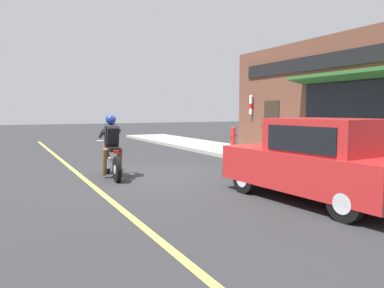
{
  "coord_description": "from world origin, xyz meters",
  "views": [
    {
      "loc": [
        -3.61,
        -9.17,
        1.72
      ],
      "look_at": [
        0.27,
        -1.57,
        0.95
      ],
      "focal_mm": 35.0,
      "sensor_mm": 36.0,
      "label": 1
    }
  ],
  "objects_px": {
    "traffic_cone": "(360,157)",
    "fire_hydrant": "(233,137)",
    "motorcycle_with_rider": "(111,151)",
    "car_hatchback": "(318,161)"
  },
  "relations": [
    {
      "from": "car_hatchback",
      "to": "traffic_cone",
      "type": "distance_m",
      "value": 4.09
    },
    {
      "from": "fire_hydrant",
      "to": "car_hatchback",
      "type": "bearing_deg",
      "value": -113.32
    },
    {
      "from": "traffic_cone",
      "to": "fire_hydrant",
      "type": "bearing_deg",
      "value": 89.82
    },
    {
      "from": "motorcycle_with_rider",
      "to": "fire_hydrant",
      "type": "relative_size",
      "value": 2.3
    },
    {
      "from": "car_hatchback",
      "to": "fire_hydrant",
      "type": "distance_m",
      "value": 9.1
    },
    {
      "from": "motorcycle_with_rider",
      "to": "fire_hydrant",
      "type": "bearing_deg",
      "value": 32.61
    },
    {
      "from": "traffic_cone",
      "to": "fire_hydrant",
      "type": "relative_size",
      "value": 0.68
    },
    {
      "from": "car_hatchback",
      "to": "traffic_cone",
      "type": "bearing_deg",
      "value": 28.54
    },
    {
      "from": "motorcycle_with_rider",
      "to": "fire_hydrant",
      "type": "xyz_separation_m",
      "value": [
        6.41,
        4.1,
        -0.11
      ]
    },
    {
      "from": "motorcycle_with_rider",
      "to": "traffic_cone",
      "type": "bearing_deg",
      "value": -19.86
    }
  ]
}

